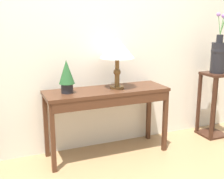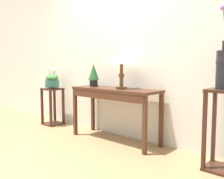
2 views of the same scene
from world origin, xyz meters
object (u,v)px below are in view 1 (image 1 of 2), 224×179
object	(u,v)px
potted_plant_on_console	(67,75)
console_table	(107,99)
pedestal_stand_right	(214,105)
table_lamp	(117,50)
flower_vase_tall_right	(219,54)

from	to	relation	value
potted_plant_on_console	console_table	bearing A→B (deg)	-4.62
potted_plant_on_console	pedestal_stand_right	world-z (taller)	potted_plant_on_console
table_lamp	console_table	bearing A→B (deg)	-168.34
potted_plant_on_console	flower_vase_tall_right	distance (m)	1.89
flower_vase_tall_right	table_lamp	bearing A→B (deg)	178.57
table_lamp	flower_vase_tall_right	world-z (taller)	flower_vase_tall_right
pedestal_stand_right	table_lamp	bearing A→B (deg)	178.61
table_lamp	potted_plant_on_console	size ratio (longest dim) A/B	1.61
console_table	flower_vase_tall_right	xyz separation A→B (m)	(1.46, -0.01, 0.42)
table_lamp	pedestal_stand_right	bearing A→B (deg)	-1.39
potted_plant_on_console	pedestal_stand_right	distance (m)	1.96
console_table	pedestal_stand_right	size ratio (longest dim) A/B	1.61
table_lamp	pedestal_stand_right	size ratio (longest dim) A/B	0.66
table_lamp	potted_plant_on_console	distance (m)	0.60
table_lamp	potted_plant_on_console	bearing A→B (deg)	179.02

